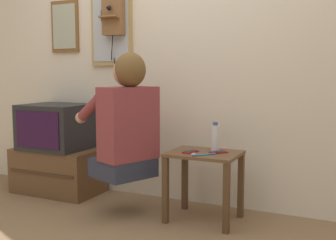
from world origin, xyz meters
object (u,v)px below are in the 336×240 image
object	(u,v)px
television	(56,127)
cell_phone_held	(190,152)
framed_picture	(65,27)
cell_phone_spare	(218,152)
water_bottle	(215,138)
toothbrush	(202,155)
wall_mirror	(111,24)
wall_phone_antique	(114,12)
person	(126,120)

from	to	relation	value
television	cell_phone_held	xyz separation A→B (m)	(1.35, -0.16, -0.08)
framed_picture	cell_phone_held	bearing A→B (deg)	-15.97
cell_phone_held	cell_phone_spare	world-z (taller)	same
cell_phone_held	water_bottle	world-z (taller)	water_bottle
toothbrush	cell_phone_held	bearing A→B (deg)	9.68
cell_phone_spare	water_bottle	distance (m)	0.12
television	wall_mirror	bearing A→B (deg)	29.36
wall_phone_antique	framed_picture	size ratio (longest dim) A/B	1.73
person	cell_phone_held	world-z (taller)	person
person	cell_phone_held	xyz separation A→B (m)	(0.46, 0.11, -0.22)
wall_phone_antique	toothbrush	world-z (taller)	wall_phone_antique
wall_phone_antique	cell_phone_held	bearing A→B (deg)	-22.94
framed_picture	water_bottle	size ratio (longest dim) A/B	2.23
television	toothbrush	size ratio (longest dim) A/B	3.77
wall_phone_antique	water_bottle	distance (m)	1.41
wall_phone_antique	cell_phone_spare	bearing A→B (deg)	-15.71
cell_phone_held	television	bearing A→B (deg)	-173.71
toothbrush	television	bearing A→B (deg)	31.83
person	wall_mirror	world-z (taller)	wall_mirror
television	framed_picture	bearing A→B (deg)	106.21
wall_mirror	toothbrush	size ratio (longest dim) A/B	4.90
toothbrush	wall_mirror	bearing A→B (deg)	16.00
television	water_bottle	size ratio (longest dim) A/B	2.65
television	cell_phone_held	world-z (taller)	television
television	cell_phone_held	size ratio (longest dim) A/B	4.11
cell_phone_spare	toothbrush	bearing A→B (deg)	-74.34
person	television	distance (m)	0.93
water_bottle	toothbrush	size ratio (longest dim) A/B	1.43
person	framed_picture	distance (m)	1.33
cell_phone_spare	toothbrush	xyz separation A→B (m)	(-0.07, -0.14, 0.00)
wall_phone_antique	cell_phone_held	xyz separation A→B (m)	(0.86, -0.36, -1.07)
wall_mirror	water_bottle	distance (m)	1.40
person	water_bottle	distance (m)	0.66
toothbrush	cell_phone_spare	bearing A→B (deg)	-76.43
television	wall_phone_antique	xyz separation A→B (m)	(0.49, 0.20, 0.99)
person	water_bottle	size ratio (longest dim) A/B	4.40
framed_picture	water_bottle	bearing A→B (deg)	-9.77
person	television	size ratio (longest dim) A/B	1.66
person	framed_picture	world-z (taller)	framed_picture
wall_phone_antique	toothbrush	size ratio (longest dim) A/B	5.52
wall_phone_antique	wall_mirror	size ratio (longest dim) A/B	1.13
person	wall_phone_antique	size ratio (longest dim) A/B	1.13
wall_mirror	water_bottle	size ratio (longest dim) A/B	3.44
framed_picture	cell_phone_spare	bearing A→B (deg)	-11.86
television	framed_picture	size ratio (longest dim) A/B	1.18
television	cell_phone_spare	size ratio (longest dim) A/B	4.19
water_bottle	toothbrush	distance (m)	0.23
person	television	bearing A→B (deg)	95.61
wall_mirror	cell_phone_spare	world-z (taller)	wall_mirror
television	framed_picture	distance (m)	0.93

